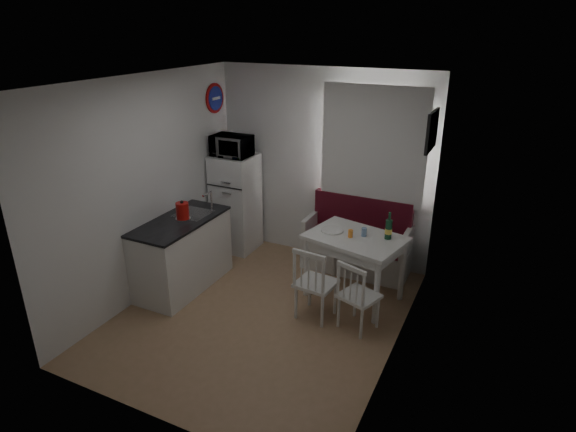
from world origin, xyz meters
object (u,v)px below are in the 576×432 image
dining_table (355,243)px  microwave (232,146)px  chair_right (357,291)px  wine_bottle (389,226)px  chair_left (313,277)px  kitchen_counter (183,253)px  bench (357,247)px  fridge (236,203)px  kettle (183,211)px

dining_table → microwave: (-1.98, 0.53, 0.83)m
chair_right → microwave: microwave is taller
dining_table → wine_bottle: size_ratio=3.76×
chair_right → microwave: bearing=171.2°
chair_left → wine_bottle: wine_bottle is taller
kitchen_counter → wine_bottle: bearing=17.9°
kitchen_counter → chair_right: bearing=0.2°
bench → fridge: bearing=-176.4°
bench → fridge: size_ratio=0.99×
chair_right → wine_bottle: size_ratio=1.48×
chair_right → wine_bottle: wine_bottle is taller
kitchen_counter → microwave: (0.02, 1.19, 1.09)m
kettle → wine_bottle: bearing=18.1°
kitchen_counter → chair_left: (1.75, -0.00, 0.09)m
chair_left → chair_right: 0.50m
chair_right → fridge: bearing=170.2°
kitchen_counter → fridge: bearing=89.1°
kitchen_counter → wine_bottle: kitchen_counter is taller
kitchen_counter → bench: 2.27m
kitchen_counter → fridge: fridge is taller
bench → fridge: (-1.79, -0.11, 0.37)m
kitchen_counter → dining_table: kitchen_counter is taller
bench → kettle: bearing=-142.5°
wine_bottle → chair_left: bearing=-128.3°
microwave → wine_bottle: (2.33, -0.43, -0.58)m
dining_table → microwave: microwave is taller
dining_table → chair_left: 0.73m
kitchen_counter → dining_table: (2.00, 0.66, 0.26)m
microwave → chair_right: bearing=-28.0°
fridge → bench: bearing=3.6°
fridge → chair_left: bearing=-35.7°
bench → wine_bottle: bearing=-47.7°
dining_table → chair_right: dining_table is taller
bench → chair_left: (-0.06, -1.36, 0.21)m
bench → chair_left: bench is taller
chair_right → fridge: (-2.23, 1.24, 0.20)m
bench → microwave: (-1.79, -0.16, 1.22)m
chair_right → chair_left: bearing=-160.1°
fridge → microwave: bearing=-90.0°
chair_left → wine_bottle: (0.60, 0.76, 0.43)m
kettle → kitchen_counter: bearing=-173.0°
chair_right → kettle: kettle is taller
microwave → dining_table: bearing=-15.1°
kitchen_counter → wine_bottle: size_ratio=4.08×
bench → chair_right: size_ratio=2.90×
dining_table → kettle: (-1.95, -0.65, 0.30)m
bench → fridge: fridge is taller
kitchen_counter → dining_table: 2.12m
chair_left → wine_bottle: 1.06m
kitchen_counter → microwave: size_ratio=2.52×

